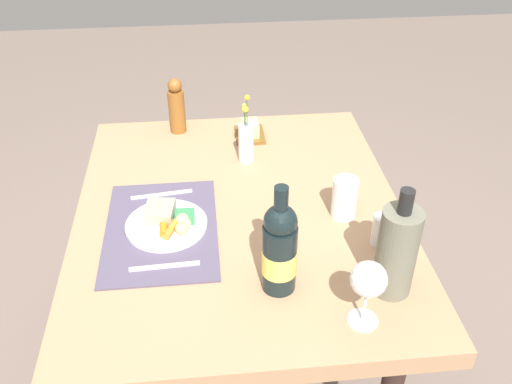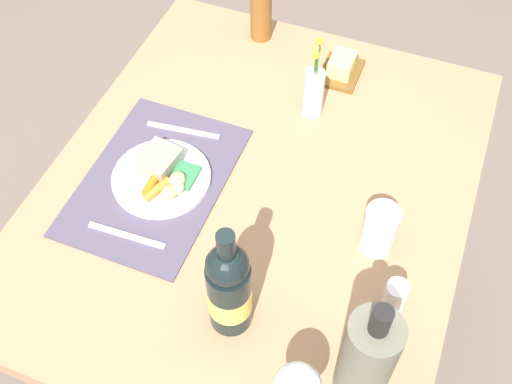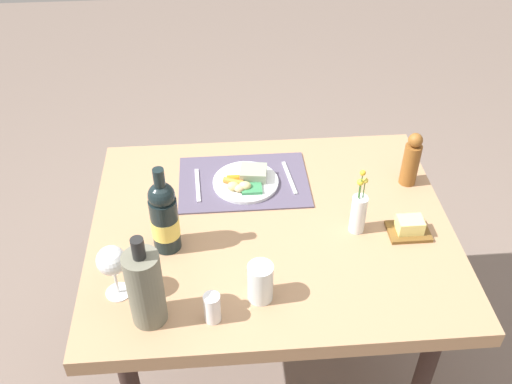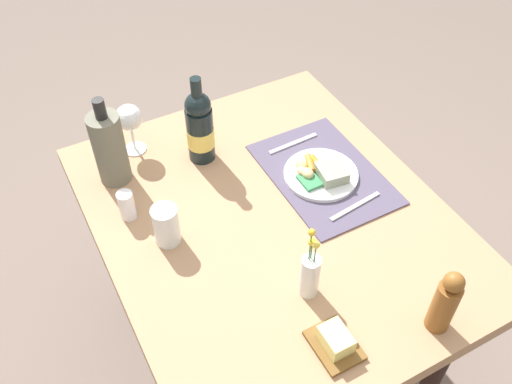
{
  "view_description": "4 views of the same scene",
  "coord_description": "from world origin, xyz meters",
  "px_view_note": "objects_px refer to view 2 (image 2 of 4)",
  "views": [
    {
      "loc": [
        1.33,
        -0.09,
        1.77
      ],
      "look_at": [
        -0.03,
        0.05,
        0.81
      ],
      "focal_mm": 39.75,
      "sensor_mm": 36.0,
      "label": 1
    },
    {
      "loc": [
        0.82,
        0.32,
        1.93
      ],
      "look_at": [
        0.07,
        0.03,
        0.85
      ],
      "focal_mm": 44.14,
      "sensor_mm": 36.0,
      "label": 2
    },
    {
      "loc": [
        0.16,
        1.36,
        2.05
      ],
      "look_at": [
        0.05,
        -0.03,
        0.9
      ],
      "focal_mm": 40.65,
      "sensor_mm": 36.0,
      "label": 3
    },
    {
      "loc": [
        -0.92,
        0.55,
        2.0
      ],
      "look_at": [
        0.08,
        0.01,
        0.82
      ],
      "focal_mm": 39.57,
      "sensor_mm": 36.0,
      "label": 4
    }
  ],
  "objects_px": {
    "cooler_bottle": "(368,357)",
    "dining_table": "(257,206)",
    "dinner_plate": "(163,175)",
    "knife": "(127,235)",
    "pepper_mill": "(261,8)",
    "fork": "(183,130)",
    "water_tumbler": "(379,232)",
    "butter_dish": "(341,68)",
    "flower_vase": "(314,91)",
    "wine_bottle": "(229,288)",
    "salt_shaker": "(394,298)"
  },
  "relations": [
    {
      "from": "knife",
      "to": "water_tumbler",
      "type": "xyz_separation_m",
      "value": [
        -0.18,
        0.51,
        0.04
      ]
    },
    {
      "from": "dinner_plate",
      "to": "wine_bottle",
      "type": "xyz_separation_m",
      "value": [
        0.26,
        0.28,
        0.1
      ]
    },
    {
      "from": "wine_bottle",
      "to": "butter_dish",
      "type": "bearing_deg",
      "value": 179.97
    },
    {
      "from": "knife",
      "to": "cooler_bottle",
      "type": "xyz_separation_m",
      "value": [
        0.13,
        0.55,
        0.11
      ]
    },
    {
      "from": "wine_bottle",
      "to": "pepper_mill",
      "type": "distance_m",
      "value": 0.86
    },
    {
      "from": "dining_table",
      "to": "water_tumbler",
      "type": "relative_size",
      "value": 9.43
    },
    {
      "from": "cooler_bottle",
      "to": "pepper_mill",
      "type": "height_order",
      "value": "cooler_bottle"
    },
    {
      "from": "dinner_plate",
      "to": "pepper_mill",
      "type": "relative_size",
      "value": 1.13
    },
    {
      "from": "wine_bottle",
      "to": "fork",
      "type": "bearing_deg",
      "value": -144.13
    },
    {
      "from": "flower_vase",
      "to": "wine_bottle",
      "type": "distance_m",
      "value": 0.6
    },
    {
      "from": "wine_bottle",
      "to": "dinner_plate",
      "type": "bearing_deg",
      "value": -133.22
    },
    {
      "from": "dining_table",
      "to": "cooler_bottle",
      "type": "height_order",
      "value": "cooler_bottle"
    },
    {
      "from": "dining_table",
      "to": "pepper_mill",
      "type": "distance_m",
      "value": 0.56
    },
    {
      "from": "dining_table",
      "to": "salt_shaker",
      "type": "height_order",
      "value": "salt_shaker"
    },
    {
      "from": "dining_table",
      "to": "dinner_plate",
      "type": "height_order",
      "value": "dinner_plate"
    },
    {
      "from": "flower_vase",
      "to": "pepper_mill",
      "type": "bearing_deg",
      "value": -135.47
    },
    {
      "from": "butter_dish",
      "to": "flower_vase",
      "type": "relative_size",
      "value": 0.54
    },
    {
      "from": "flower_vase",
      "to": "knife",
      "type": "bearing_deg",
      "value": -26.88
    },
    {
      "from": "water_tumbler",
      "to": "salt_shaker",
      "type": "distance_m",
      "value": 0.15
    },
    {
      "from": "dinner_plate",
      "to": "cooler_bottle",
      "type": "distance_m",
      "value": 0.63
    },
    {
      "from": "fork",
      "to": "water_tumbler",
      "type": "bearing_deg",
      "value": 67.5
    },
    {
      "from": "flower_vase",
      "to": "wine_bottle",
      "type": "relative_size",
      "value": 0.81
    },
    {
      "from": "salt_shaker",
      "to": "pepper_mill",
      "type": "bearing_deg",
      "value": -141.82
    },
    {
      "from": "dining_table",
      "to": "fork",
      "type": "relative_size",
      "value": 6.26
    },
    {
      "from": "water_tumbler",
      "to": "dining_table",
      "type": "bearing_deg",
      "value": -101.59
    },
    {
      "from": "fork",
      "to": "butter_dish",
      "type": "height_order",
      "value": "butter_dish"
    },
    {
      "from": "knife",
      "to": "butter_dish",
      "type": "relative_size",
      "value": 1.39
    },
    {
      "from": "cooler_bottle",
      "to": "dining_table",
      "type": "bearing_deg",
      "value": -136.72
    },
    {
      "from": "cooler_bottle",
      "to": "wine_bottle",
      "type": "distance_m",
      "value": 0.27
    },
    {
      "from": "dinner_plate",
      "to": "knife",
      "type": "xyz_separation_m",
      "value": [
        0.17,
        -0.0,
        -0.01
      ]
    },
    {
      "from": "water_tumbler",
      "to": "pepper_mill",
      "type": "distance_m",
      "value": 0.73
    },
    {
      "from": "knife",
      "to": "wine_bottle",
      "type": "relative_size",
      "value": 0.61
    },
    {
      "from": "fork",
      "to": "salt_shaker",
      "type": "height_order",
      "value": "salt_shaker"
    },
    {
      "from": "dining_table",
      "to": "salt_shaker",
      "type": "xyz_separation_m",
      "value": [
        0.19,
        0.36,
        0.13
      ]
    },
    {
      "from": "water_tumbler",
      "to": "knife",
      "type": "bearing_deg",
      "value": -70.88
    },
    {
      "from": "fork",
      "to": "water_tumbler",
      "type": "height_order",
      "value": "water_tumbler"
    },
    {
      "from": "dining_table",
      "to": "flower_vase",
      "type": "bearing_deg",
      "value": 170.59
    },
    {
      "from": "flower_vase",
      "to": "pepper_mill",
      "type": "relative_size",
      "value": 1.19
    },
    {
      "from": "wine_bottle",
      "to": "cooler_bottle",
      "type": "bearing_deg",
      "value": 82.24
    },
    {
      "from": "cooler_bottle",
      "to": "salt_shaker",
      "type": "distance_m",
      "value": 0.19
    },
    {
      "from": "water_tumbler",
      "to": "salt_shaker",
      "type": "relative_size",
      "value": 1.33
    },
    {
      "from": "butter_dish",
      "to": "wine_bottle",
      "type": "bearing_deg",
      "value": -0.03
    },
    {
      "from": "knife",
      "to": "pepper_mill",
      "type": "height_order",
      "value": "pepper_mill"
    },
    {
      "from": "fork",
      "to": "flower_vase",
      "type": "relative_size",
      "value": 0.77
    },
    {
      "from": "cooler_bottle",
      "to": "flower_vase",
      "type": "relative_size",
      "value": 1.22
    },
    {
      "from": "fork",
      "to": "pepper_mill",
      "type": "relative_size",
      "value": 0.91
    },
    {
      "from": "dinner_plate",
      "to": "pepper_mill",
      "type": "distance_m",
      "value": 0.57
    },
    {
      "from": "cooler_bottle",
      "to": "water_tumbler",
      "type": "relative_size",
      "value": 2.41
    },
    {
      "from": "dining_table",
      "to": "wine_bottle",
      "type": "relative_size",
      "value": 3.89
    },
    {
      "from": "fork",
      "to": "flower_vase",
      "type": "bearing_deg",
      "value": 116.68
    }
  ]
}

